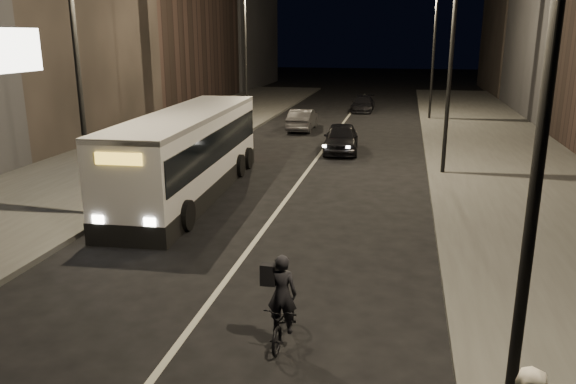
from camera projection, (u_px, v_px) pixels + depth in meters
The scene contains 13 objects.
ground at pixel (221, 287), 12.95m from camera, with size 180.00×180.00×0.00m, color black.
sidewalk_right at pixel (508, 166), 24.46m from camera, with size 7.00×70.00×0.16m, color #3A3A38.
sidewalk_left at pixel (146, 151), 27.79m from camera, with size 7.00×70.00×0.16m, color #3A3A38.
streetlight_right_near at pixel (527, 56), 6.69m from camera, with size 1.20×0.44×8.12m.
streetlight_right_mid at pixel (445, 42), 21.77m from camera, with size 1.20×0.44×8.12m.
streetlight_right_far at pixel (430, 39), 36.86m from camera, with size 1.20×0.44×8.12m.
streetlight_left_near at pixel (84, 44), 16.32m from camera, with size 1.20×0.44×8.12m.
streetlight_left_far at pixel (249, 39), 33.29m from camera, with size 1.20×0.44×8.12m.
city_bus at pixel (189, 150), 20.15m from camera, with size 3.03×11.20×2.99m.
cyclist_on_bicycle at pixel (284, 313), 10.46m from camera, with size 0.60×1.61×1.83m.
car_near at pixel (341, 138), 27.73m from camera, with size 1.65×4.11×1.40m, color black.
car_mid at pixel (302, 120), 34.13m from camera, with size 1.37×3.93×1.30m, color #313133.
car_far at pixel (363, 104), 42.57m from camera, with size 1.58×3.88×1.13m, color black.
Camera 1 is at (3.93, -11.32, 5.61)m, focal length 35.00 mm.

